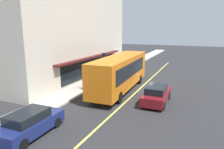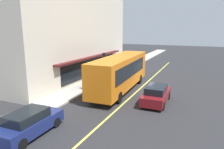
% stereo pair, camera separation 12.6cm
% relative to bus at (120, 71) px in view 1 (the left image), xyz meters
% --- Properties ---
extents(ground, '(120.00, 120.00, 0.00)m').
position_rel_bus_xyz_m(ground, '(2.46, -1.67, -1.99)').
color(ground, '#28282B').
extents(sidewalk, '(80.00, 2.49, 0.15)m').
position_rel_bus_xyz_m(sidewalk, '(2.46, 3.96, -1.91)').
color(sidewalk, '#B2ADA3').
rests_on(sidewalk, ground).
extents(lane_centre_stripe, '(36.00, 0.16, 0.01)m').
position_rel_bus_xyz_m(lane_centre_stripe, '(2.46, -1.67, -1.98)').
color(lane_centre_stripe, '#D8D14C').
rests_on(lane_centre_stripe, ground).
extents(storefront_building, '(21.16, 9.20, 10.59)m').
position_rel_bus_xyz_m(storefront_building, '(3.48, 9.50, 3.30)').
color(storefront_building, beige).
rests_on(storefront_building, ground).
extents(bus, '(11.21, 2.91, 3.50)m').
position_rel_bus_xyz_m(bus, '(0.00, 0.00, 0.00)').
color(bus, orange).
rests_on(bus, ground).
extents(traffic_light, '(0.30, 0.52, 3.20)m').
position_rel_bus_xyz_m(traffic_light, '(3.30, 3.39, 0.55)').
color(traffic_light, '#2D2D33').
rests_on(traffic_light, sidewalk).
extents(car_maroon, '(4.32, 1.89, 1.52)m').
position_rel_bus_xyz_m(car_maroon, '(-2.20, -4.13, -1.24)').
color(car_maroon, maroon).
rests_on(car_maroon, ground).
extents(car_navy, '(4.33, 1.91, 1.52)m').
position_rel_bus_xyz_m(car_navy, '(-10.71, 1.57, -1.24)').
color(car_navy, navy).
rests_on(car_navy, ground).
extents(pedestrian_at_corner, '(0.34, 0.34, 1.64)m').
position_rel_bus_xyz_m(pedestrian_at_corner, '(-1.53, 3.18, -0.86)').
color(pedestrian_at_corner, black).
rests_on(pedestrian_at_corner, sidewalk).
extents(pedestrian_by_curb, '(0.34, 0.34, 1.77)m').
position_rel_bus_xyz_m(pedestrian_by_curb, '(1.05, 3.64, -0.77)').
color(pedestrian_by_curb, black).
rests_on(pedestrian_by_curb, sidewalk).
extents(pedestrian_near_storefront, '(0.34, 0.34, 1.58)m').
position_rel_bus_xyz_m(pedestrian_near_storefront, '(14.19, 4.51, -0.90)').
color(pedestrian_near_storefront, black).
rests_on(pedestrian_near_storefront, sidewalk).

